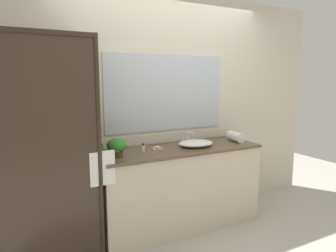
% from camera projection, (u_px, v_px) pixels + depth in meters
% --- Properties ---
extents(ground_plane, '(8.00, 8.00, 0.00)m').
position_uv_depth(ground_plane, '(180.00, 226.00, 3.38)').
color(ground_plane, '#B7B2A8').
extents(wall_back_with_mirror, '(4.40, 0.06, 2.60)m').
position_uv_depth(wall_back_with_mirror, '(166.00, 108.00, 3.49)').
color(wall_back_with_mirror, beige).
rests_on(wall_back_with_mirror, ground_plane).
extents(vanity_cabinet, '(1.80, 0.58, 0.90)m').
position_uv_depth(vanity_cabinet, '(180.00, 187.00, 3.32)').
color(vanity_cabinet, beige).
rests_on(vanity_cabinet, ground_plane).
extents(shower_enclosure, '(1.20, 0.59, 2.00)m').
position_uv_depth(shower_enclosure, '(58.00, 154.00, 2.48)').
color(shower_enclosure, '#2D2319').
rests_on(shower_enclosure, ground_plane).
extents(sink_basin, '(0.40, 0.31, 0.07)m').
position_uv_depth(sink_basin, '(196.00, 143.00, 3.32)').
color(sink_basin, white).
rests_on(sink_basin, vanity_cabinet).
extents(faucet, '(0.17, 0.15, 0.14)m').
position_uv_depth(faucet, '(188.00, 139.00, 3.47)').
color(faucet, silver).
rests_on(faucet, vanity_cabinet).
extents(potted_plant, '(0.19, 0.19, 0.18)m').
position_uv_depth(potted_plant, '(117.00, 146.00, 2.87)').
color(potted_plant, '#473828').
rests_on(potted_plant, vanity_cabinet).
extents(soap_dish, '(0.10, 0.07, 0.04)m').
position_uv_depth(soap_dish, '(157.00, 148.00, 3.18)').
color(soap_dish, silver).
rests_on(soap_dish, vanity_cabinet).
extents(amenity_bottle_body_wash, '(0.03, 0.03, 0.08)m').
position_uv_depth(amenity_bottle_body_wash, '(102.00, 148.00, 3.05)').
color(amenity_bottle_body_wash, '#4C7056').
rests_on(amenity_bottle_body_wash, vanity_cabinet).
extents(amenity_bottle_shampoo, '(0.03, 0.03, 0.09)m').
position_uv_depth(amenity_bottle_shampoo, '(143.00, 148.00, 3.06)').
color(amenity_bottle_shampoo, white).
rests_on(amenity_bottle_shampoo, vanity_cabinet).
extents(rolled_towel_near_edge, '(0.15, 0.27, 0.11)m').
position_uv_depth(rolled_towel_near_edge, '(235.00, 137.00, 3.59)').
color(rolled_towel_near_edge, white).
rests_on(rolled_towel_near_edge, vanity_cabinet).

